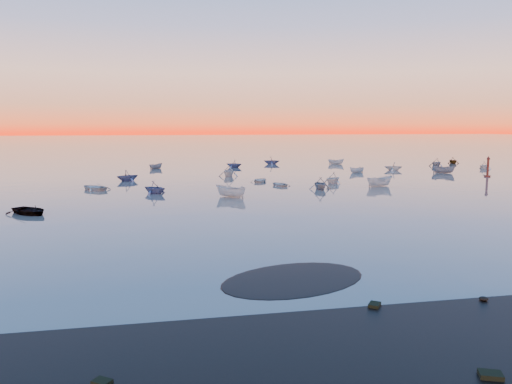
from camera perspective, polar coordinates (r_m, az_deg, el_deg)
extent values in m
plane|color=#6A6258|center=(124.92, -6.71, 3.70)|extent=(600.00, 600.00, 0.00)
imported|color=silver|center=(72.07, 13.92, 0.63)|extent=(2.59, 4.47, 1.45)
imported|color=slate|center=(67.44, 7.35, 0.32)|extent=(3.63, 1.71, 1.26)
cylinder|color=#49170F|center=(91.55, 24.92, 1.63)|extent=(1.00, 1.00, 0.33)
cylinder|color=#49170F|center=(91.44, 24.97, 2.50)|extent=(0.36, 0.36, 2.90)
cone|color=#49170F|center=(91.32, 25.03, 3.58)|extent=(0.67, 0.67, 0.56)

